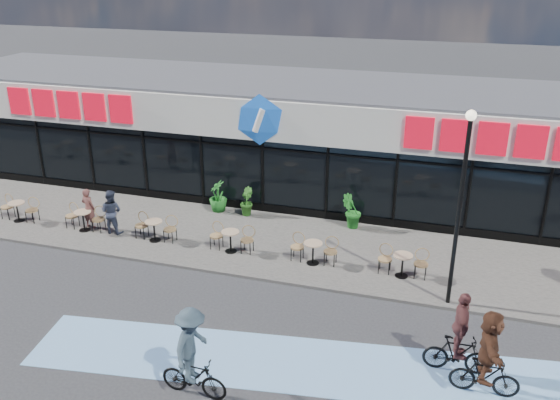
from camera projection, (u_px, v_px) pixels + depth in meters
name	position (u px, v px, depth m)	size (l,w,h in m)	color
ground	(186.00, 307.00, 16.92)	(120.00, 120.00, 0.00)	#28282B
sidewalk	(241.00, 239.00, 20.88)	(44.00, 5.00, 0.10)	#5F5A54
bike_lane	(308.00, 365.00, 14.52)	(14.00, 2.20, 0.01)	#6FA0D1
building	(285.00, 135.00, 24.80)	(30.60, 6.57, 4.75)	black
lamp_post	(461.00, 195.00, 15.72)	(0.28, 0.28, 5.62)	black
bistro_set_1	(19.00, 209.00, 22.09)	(1.54, 0.62, 0.90)	tan
bistro_set_2	(85.00, 218.00, 21.33)	(1.54, 0.62, 0.90)	tan
bistro_set_3	(155.00, 227.00, 20.56)	(1.54, 0.62, 0.90)	tan
bistro_set_4	(232.00, 238.00, 19.80)	(1.54, 0.62, 0.90)	tan
bistro_set_5	(314.00, 249.00, 19.03)	(1.54, 0.62, 0.90)	tan
bistro_set_6	(403.00, 262.00, 18.27)	(1.54, 0.62, 0.90)	tan
potted_plant_left	(246.00, 201.00, 22.53)	(0.59, 0.47, 1.07)	#255919
potted_plant_mid	(218.00, 196.00, 22.82)	(0.69, 0.69, 1.23)	#18571A
potted_plant_right	(351.00, 211.00, 21.39)	(0.71, 0.57, 1.29)	#1D661E
patron_left	(89.00, 208.00, 21.38)	(0.55, 0.36, 1.50)	brown
patron_right	(111.00, 212.00, 20.96)	(0.78, 0.61, 1.61)	#282E3F
cyclist_a	(488.00, 356.00, 13.20)	(1.57, 1.61, 2.18)	black
cyclist_b	(459.00, 340.00, 13.98)	(1.64, 1.02, 2.16)	black
cyclist_c	(192.00, 356.00, 13.13)	(1.64, 1.22, 2.29)	black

